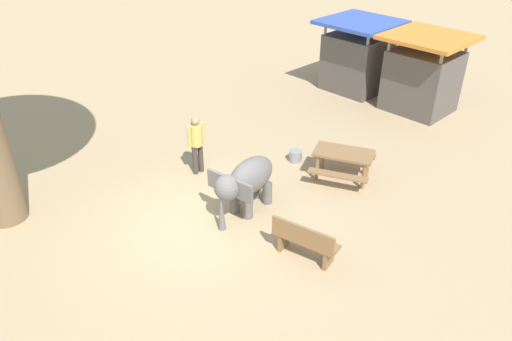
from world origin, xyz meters
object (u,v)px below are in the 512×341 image
(wooden_bench, at_px, (305,240))
(market_stall_orange, at_px, (422,77))
(person_handler, at_px, (197,141))
(feed_bucket, at_px, (296,156))
(elephant, at_px, (246,181))
(picnic_table_near, at_px, (343,159))
(market_stall_blue, at_px, (357,59))

(wooden_bench, xyz_separation_m, market_stall_orange, (-2.32, 8.51, 0.67))
(person_handler, distance_m, feed_bucket, 2.81)
(wooden_bench, distance_m, market_stall_orange, 8.85)
(elephant, xyz_separation_m, wooden_bench, (2.06, -0.31, -0.35))
(person_handler, height_order, wooden_bench, person_handler)
(elephant, distance_m, person_handler, 2.20)
(person_handler, distance_m, wooden_bench, 4.30)
(elephant, xyz_separation_m, person_handler, (-2.17, 0.29, 0.12))
(picnic_table_near, bearing_deg, elephant, -129.09)
(person_handler, bearing_deg, elephant, -4.96)
(person_handler, height_order, feed_bucket, person_handler)
(person_handler, height_order, market_stall_orange, market_stall_orange)
(person_handler, distance_m, market_stall_orange, 8.14)
(person_handler, height_order, market_stall_blue, market_stall_blue)
(person_handler, relative_size, market_stall_blue, 0.64)
(market_stall_orange, bearing_deg, elephant, -88.19)
(market_stall_blue, bearing_deg, person_handler, -85.03)
(market_stall_orange, bearing_deg, picnic_table_near, -80.21)
(elephant, bearing_deg, person_handler, -106.01)
(market_stall_orange, bearing_deg, person_handler, -103.60)
(elephant, distance_m, feed_bucket, 2.79)
(elephant, bearing_deg, picnic_table_near, 158.11)
(wooden_bench, xyz_separation_m, feed_bucket, (-2.83, 2.91, -0.31))
(person_handler, bearing_deg, market_stall_blue, 97.71)
(person_handler, bearing_deg, picnic_table_near, 43.99)
(elephant, distance_m, market_stall_blue, 8.69)
(person_handler, xyz_separation_m, market_stall_orange, (1.91, 7.91, 0.19))
(picnic_table_near, relative_size, market_stall_orange, 0.79)
(wooden_bench, bearing_deg, market_stall_orange, 92.85)
(elephant, xyz_separation_m, market_stall_orange, (-0.26, 8.20, 0.31))
(wooden_bench, height_order, market_stall_orange, market_stall_orange)
(elephant, height_order, feed_bucket, elephant)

